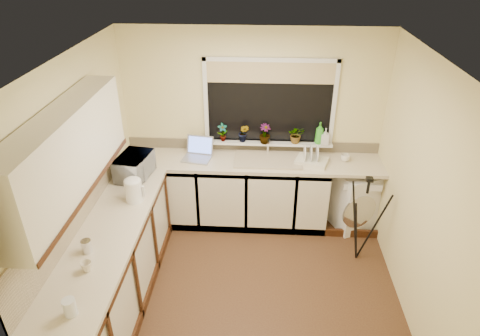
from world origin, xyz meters
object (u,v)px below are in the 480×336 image
Objects in this scene: soap_bottle_clear at (325,137)px; cup_back at (345,158)px; washing_machine at (355,198)px; soap_bottle_green at (320,133)px; glass_jug at (70,307)px; laptop at (198,152)px; kettle at (134,191)px; plant_d at (296,134)px; dish_rack at (312,161)px; plant_a at (223,132)px; plant_c at (265,134)px; tripod at (363,220)px; steel_jar at (87,246)px; plant_b at (244,133)px; cup_left at (87,267)px; microwave at (134,166)px.

cup_back is (0.25, -0.15, -0.21)m from soap_bottle_clear.
washing_machine is 0.97m from soap_bottle_green.
laptop is at bearing 77.26° from glass_jug.
plant_d reaches higher than kettle.
dish_rack is 1.16m from plant_a.
tripod is at bearing -37.96° from plant_c.
glass_jug is 3.42m from soap_bottle_clear.
plant_c is (1.53, 1.98, 0.21)m from steel_jar.
washing_machine is 3.45× the size of plant_d.
soap_bottle_green is at bearing 52.50° from glass_jug.
kettle is at bearing -151.00° from soap_bottle_clear.
plant_d reaches higher than dish_rack.
cup_left is (-1.18, -2.23, -0.22)m from plant_b.
cup_back is (0.41, 0.08, 0.02)m from dish_rack.
plant_d is at bearing 175.70° from soap_bottle_clear.
tripod reaches higher than cup_left.
plant_c reaches higher than dish_rack.
steel_jar is at bearing -122.35° from plant_b.
kettle is at bearing -135.32° from dish_rack.
laptop reaches higher than glass_jug.
tripod is 1.13m from soap_bottle_clear.
plant_d reaches higher than washing_machine.
washing_machine is 2.01× the size of laptop.
steel_jar is at bearing 101.61° from glass_jug.
cup_back is (0.99, -0.14, -0.23)m from plant_c.
glass_jug reaches higher than dish_rack.
microwave is 1.99m from plant_d.
washing_machine is 2.77m from microwave.
plant_a reaches higher than laptop.
soap_bottle_clear reaches higher than kettle.
soap_bottle_clear is at bearing -64.59° from microwave.
plant_c is (-1.18, 0.17, 0.79)m from washing_machine.
plant_a reaches higher than washing_machine.
dish_rack is 3.93× the size of cup_left.
glass_jug is 0.51× the size of soap_bottle_green.
laptop is at bearing -173.40° from soap_bottle_green.
plant_c is 1.11× the size of plant_d.
plant_b is 2.11× the size of cup_back.
soap_bottle_clear reaches higher than steel_jar.
glass_jug is 1.26× the size of cup_back.
tripod is at bearing -80.23° from cup_back.
plant_a is (0.94, 0.69, 0.14)m from microwave.
plant_a is at bearing 72.18° from glass_jug.
dish_rack is 1.65× the size of plant_d.
plant_a is at bearing -179.72° from plant_d.
laptop is 2.11m from tripod.
soap_bottle_clear is (2.09, 1.16, 0.14)m from kettle.
soap_bottle_green is (0.94, 0.01, 0.02)m from plant_b.
cup_left is (-0.05, 0.45, -0.03)m from glass_jug.
soap_bottle_clear is (0.17, 0.23, 0.23)m from dish_rack.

